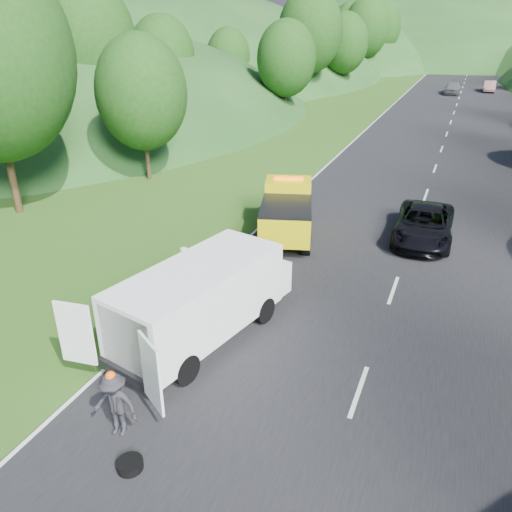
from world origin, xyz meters
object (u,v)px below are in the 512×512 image
at_px(suitcase, 163,277).
at_px(passing_suv, 422,240).
at_px(tow_truck, 287,210).
at_px(worker, 119,433).
at_px(woman, 188,290).
at_px(white_van, 203,298).
at_px(spare_tire, 131,469).
at_px(child, 222,305).

bearing_deg(suitcase, passing_suv, 43.10).
bearing_deg(tow_truck, worker, -105.29).
bearing_deg(tow_truck, woman, -121.24).
bearing_deg(worker, woman, 99.04).
bearing_deg(white_van, worker, -77.15).
relative_size(worker, passing_suv, 0.33).
xyz_separation_m(woman, spare_tire, (2.86, -7.61, 0.00)).
bearing_deg(child, suitcase, 178.96).
bearing_deg(child, white_van, -67.81).
height_order(spare_tire, passing_suv, passing_suv).
distance_m(tow_truck, white_van, 8.76).
xyz_separation_m(white_van, suitcase, (-3.11, 2.55, -1.15)).
height_order(tow_truck, worker, tow_truck).
bearing_deg(suitcase, white_van, -39.26).
bearing_deg(woman, worker, -164.16).
height_order(white_van, suitcase, white_van).
distance_m(worker, suitcase, 7.62).
bearing_deg(passing_suv, child, -125.47).
height_order(white_van, spare_tire, white_van).
relative_size(suitcase, passing_suv, 0.10).
bearing_deg(white_van, woman, 142.18).
xyz_separation_m(woman, worker, (1.99, -6.83, 0.00)).
bearing_deg(white_van, suitcase, 153.59).
relative_size(woman, passing_suv, 0.32).
relative_size(tow_truck, child, 6.26).
bearing_deg(worker, white_van, 82.80).
relative_size(woman, spare_tire, 2.88).
height_order(suitcase, passing_suv, passing_suv).
height_order(worker, spare_tire, worker).
relative_size(tow_truck, passing_suv, 1.15).
bearing_deg(spare_tire, child, 99.85).
bearing_deg(worker, spare_tire, -48.80).
bearing_deg(tow_truck, child, -106.78).
xyz_separation_m(tow_truck, woman, (-1.61, -6.33, -1.21)).
bearing_deg(passing_suv, tow_truck, -164.03).
height_order(tow_truck, spare_tire, tow_truck).
height_order(child, passing_suv, passing_suv).
distance_m(white_van, worker, 4.63).
xyz_separation_m(tow_truck, passing_suv, (5.86, 1.84, -1.21)).
height_order(child, worker, worker).
xyz_separation_m(white_van, woman, (-1.99, 2.43, -1.42)).
xyz_separation_m(tow_truck, white_van, (0.38, -8.75, 0.21)).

